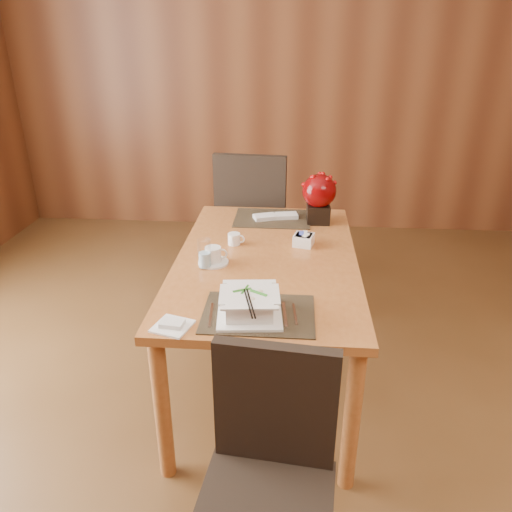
# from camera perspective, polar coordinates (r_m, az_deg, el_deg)

# --- Properties ---
(ground) EXTENTS (6.00, 6.00, 0.00)m
(ground) POSITION_cam_1_polar(r_m,az_deg,el_deg) (2.46, 0.15, -22.39)
(ground) COLOR brown
(ground) RESTS_ON ground
(back_wall) EXTENTS (5.00, 0.02, 2.80)m
(back_wall) POSITION_cam_1_polar(r_m,az_deg,el_deg) (4.69, 3.18, 19.80)
(back_wall) COLOR brown
(back_wall) RESTS_ON ground
(dining_table) EXTENTS (0.90, 1.50, 0.75)m
(dining_table) POSITION_cam_1_polar(r_m,az_deg,el_deg) (2.55, 1.21, -2.10)
(dining_table) COLOR #AB642F
(dining_table) RESTS_ON ground
(placemat_near) EXTENTS (0.45, 0.33, 0.01)m
(placemat_near) POSITION_cam_1_polar(r_m,az_deg,el_deg) (2.02, 0.29, -6.62)
(placemat_near) COLOR black
(placemat_near) RESTS_ON dining_table
(placemat_far) EXTENTS (0.45, 0.33, 0.01)m
(placemat_far) POSITION_cam_1_polar(r_m,az_deg,el_deg) (3.01, 1.86, 4.32)
(placemat_far) COLOR black
(placemat_far) RESTS_ON dining_table
(soup_setting) EXTENTS (0.28, 0.28, 0.10)m
(soup_setting) POSITION_cam_1_polar(r_m,az_deg,el_deg) (1.98, -0.75, -5.63)
(soup_setting) COLOR white
(soup_setting) RESTS_ON dining_table
(coffee_cup) EXTENTS (0.15, 0.15, 0.08)m
(coffee_cup) POSITION_cam_1_polar(r_m,az_deg,el_deg) (2.43, -4.92, -0.05)
(coffee_cup) COLOR white
(coffee_cup) RESTS_ON dining_table
(water_glass) EXTENTS (0.08, 0.08, 0.14)m
(water_glass) POSITION_cam_1_polar(r_m,az_deg,el_deg) (2.38, -5.91, 0.25)
(water_glass) COLOR white
(water_glass) RESTS_ON dining_table
(creamer_jug) EXTENTS (0.09, 0.09, 0.06)m
(creamer_jug) POSITION_cam_1_polar(r_m,az_deg,el_deg) (2.64, -2.53, 1.96)
(creamer_jug) COLOR white
(creamer_jug) RESTS_ON dining_table
(sugar_caddy) EXTENTS (0.12, 0.12, 0.06)m
(sugar_caddy) POSITION_cam_1_polar(r_m,az_deg,el_deg) (2.64, 5.46, 1.84)
(sugar_caddy) COLOR white
(sugar_caddy) RESTS_ON dining_table
(berry_decor) EXTENTS (0.20, 0.20, 0.29)m
(berry_decor) POSITION_cam_1_polar(r_m,az_deg,el_deg) (2.93, 7.22, 6.88)
(berry_decor) COLOR black
(berry_decor) RESTS_ON dining_table
(napkins_far) EXTENTS (0.28, 0.16, 0.02)m
(napkins_far) POSITION_cam_1_polar(r_m,az_deg,el_deg) (3.00, 2.45, 4.57)
(napkins_far) COLOR silver
(napkins_far) RESTS_ON dining_table
(bread_plate) EXTENTS (0.17, 0.17, 0.01)m
(bread_plate) POSITION_cam_1_polar(r_m,az_deg,el_deg) (1.96, -9.53, -7.92)
(bread_plate) COLOR white
(bread_plate) RESTS_ON dining_table
(near_chair) EXTENTS (0.47, 0.47, 0.91)m
(near_chair) POSITION_cam_1_polar(r_m,az_deg,el_deg) (1.74, 1.51, -23.17)
(near_chair) COLOR black
(near_chair) RESTS_ON ground
(far_chair) EXTENTS (0.54, 0.54, 1.07)m
(far_chair) POSITION_cam_1_polar(r_m,az_deg,el_deg) (3.47, -0.30, 4.47)
(far_chair) COLOR black
(far_chair) RESTS_ON ground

